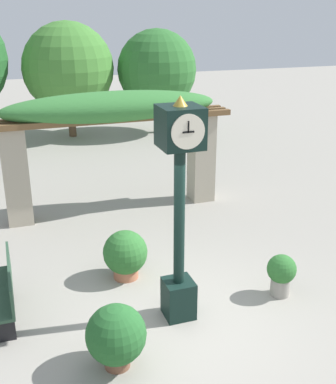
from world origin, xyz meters
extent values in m
plane|color=gray|center=(0.00, 0.00, 0.00)|extent=(60.00, 60.00, 0.00)
cube|color=black|center=(-0.07, 0.20, 0.31)|extent=(0.45, 0.45, 0.61)
cylinder|color=black|center=(-0.07, 0.20, 1.66)|extent=(0.16, 0.16, 2.09)
cylinder|color=gold|center=(-0.07, 0.20, 2.72)|extent=(0.26, 0.26, 0.04)
cube|color=black|center=(-0.07, 0.20, 3.03)|extent=(0.57, 0.57, 0.57)
cylinder|color=beige|center=(-0.07, -0.10, 3.03)|extent=(0.47, 0.02, 0.47)
cylinder|color=beige|center=(-0.07, 0.49, 3.03)|extent=(0.47, 0.02, 0.47)
cube|color=black|center=(-0.07, -0.12, 3.03)|extent=(0.16, 0.01, 0.02)
cube|color=black|center=(-0.07, -0.12, 3.10)|extent=(0.02, 0.01, 0.15)
cone|color=gold|center=(-0.07, 0.20, 3.38)|extent=(0.20, 0.20, 0.14)
cube|color=#A89E89|center=(-2.21, 4.72, 1.09)|extent=(0.55, 0.55, 2.19)
cube|color=#A89E89|center=(2.21, 4.72, 1.09)|extent=(0.55, 0.55, 2.19)
cube|color=brown|center=(0.00, 4.44, 2.25)|extent=(5.56, 0.15, 0.13)
cube|color=brown|center=(0.00, 4.72, 2.25)|extent=(5.56, 0.15, 0.13)
cube|color=brown|center=(0.00, 4.99, 2.25)|extent=(5.56, 0.15, 0.13)
ellipsoid|color=#387A38|center=(0.00, 4.72, 2.49)|extent=(4.91, 1.15, 0.70)
cylinder|color=#B26B4C|center=(-0.56, 1.59, 0.10)|extent=(0.44, 0.44, 0.20)
sphere|color=#2D6B2D|center=(-0.56, 1.59, 0.50)|extent=(0.79, 0.79, 0.79)
cylinder|color=gray|center=(1.75, 0.18, 0.15)|extent=(0.32, 0.32, 0.31)
sphere|color=#2D6B2D|center=(1.75, 0.18, 0.49)|extent=(0.49, 0.49, 0.49)
cylinder|color=brown|center=(-1.26, -0.62, 0.10)|extent=(0.35, 0.35, 0.20)
sphere|color=#235B28|center=(-1.26, -0.62, 0.51)|extent=(0.81, 0.81, 0.81)
cube|color=#2D4C38|center=(-2.52, 1.09, 0.67)|extent=(0.04, 1.62, 0.45)
cube|color=black|center=(-2.71, 1.74, 0.20)|extent=(0.38, 0.08, 0.39)
cube|color=black|center=(-2.71, 0.44, 0.20)|extent=(0.38, 0.08, 0.39)
cylinder|color=brown|center=(0.14, 12.36, 0.69)|extent=(0.28, 0.28, 1.38)
sphere|color=#427F33|center=(0.14, 12.36, 2.54)|extent=(3.32, 3.32, 3.32)
cylinder|color=brown|center=(3.39, 11.89, 0.69)|extent=(0.28, 0.28, 1.37)
sphere|color=#2D6B2D|center=(3.39, 11.89, 2.42)|extent=(2.99, 2.99, 2.99)
camera|label=1|loc=(-2.34, -5.81, 4.51)|focal=45.00mm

